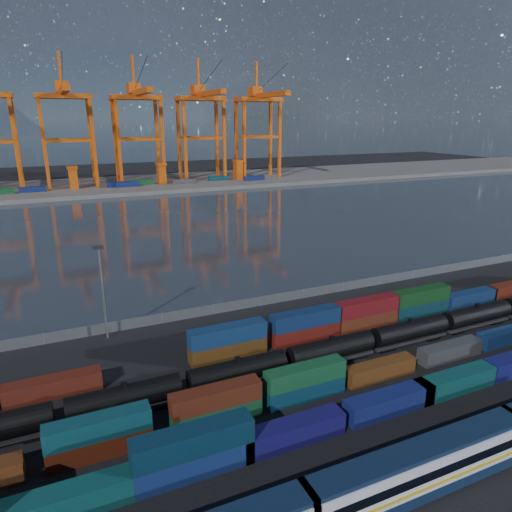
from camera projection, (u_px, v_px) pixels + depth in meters
name	position (u px, v px, depth m)	size (l,w,h in m)	color
ground	(338.00, 373.00, 68.00)	(700.00, 700.00, 0.00)	black
harbor_water	(168.00, 227.00, 159.60)	(700.00, 700.00, 0.00)	#29323C
far_quay	(122.00, 185.00, 250.91)	(700.00, 70.00, 2.00)	#514F4C
distant_mountains	(68.00, 56.00, 1424.46)	(2470.00, 1100.00, 520.00)	#1E2630
passenger_train	(420.00, 470.00, 45.51)	(78.78, 3.31, 5.67)	silver
container_row_south	(399.00, 395.00, 59.12)	(128.12, 2.64, 5.63)	#404245
container_row_mid	(316.00, 383.00, 62.17)	(128.51, 2.34, 4.98)	#120F4C
container_row_north	(340.00, 321.00, 80.26)	(141.97, 2.55, 5.44)	#0F1A4D
tanker_string	(372.00, 340.00, 73.23)	(123.28, 3.18, 4.55)	black
waterfront_fence	(260.00, 301.00, 92.14)	(160.12, 0.12, 2.20)	#595B5E
yard_light_mast	(102.00, 288.00, 76.20)	(1.60, 0.40, 16.60)	slate
gantry_cranes	(102.00, 108.00, 230.33)	(200.89, 49.70, 67.31)	#E0550F
quay_containers	(104.00, 185.00, 233.24)	(172.58, 10.99, 2.60)	navy
straddle_carriers	(119.00, 175.00, 239.22)	(140.00, 7.00, 11.10)	#E0550F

